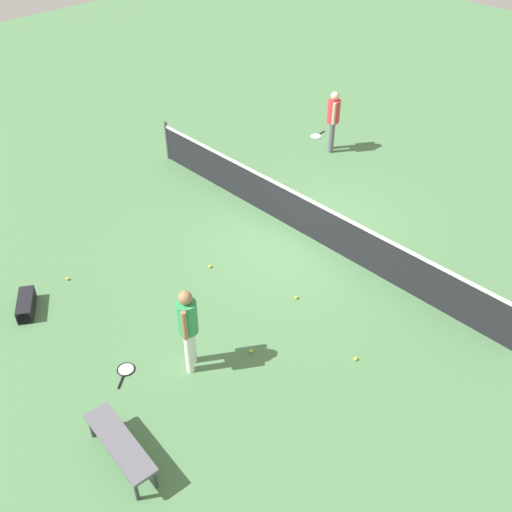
# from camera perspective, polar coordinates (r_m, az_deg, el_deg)

# --- Properties ---
(ground_plane) EXTENTS (40.00, 40.00, 0.00)m
(ground_plane) POSITION_cam_1_polar(r_m,az_deg,el_deg) (13.31, 4.81, 2.10)
(ground_plane) COLOR #4C7A4C
(court_net) EXTENTS (10.09, 0.09, 1.07)m
(court_net) POSITION_cam_1_polar(r_m,az_deg,el_deg) (13.03, 4.92, 3.88)
(court_net) COLOR #4C4C51
(court_net) RESTS_ON ground_plane
(player_near_side) EXTENTS (0.48, 0.48, 1.70)m
(player_near_side) POSITION_cam_1_polar(r_m,az_deg,el_deg) (9.71, -6.64, -6.56)
(player_near_side) COLOR white
(player_near_side) RESTS_ON ground_plane
(player_far_side) EXTENTS (0.48, 0.48, 1.70)m
(player_far_side) POSITION_cam_1_polar(r_m,az_deg,el_deg) (16.38, 7.51, 13.29)
(player_far_side) COLOR #595960
(player_far_side) RESTS_ON ground_plane
(tennis_racket_near_player) EXTENTS (0.49, 0.57, 0.03)m
(tennis_racket_near_player) POSITION_cam_1_polar(r_m,az_deg,el_deg) (10.53, -12.57, -10.80)
(tennis_racket_near_player) COLOR black
(tennis_racket_near_player) RESTS_ON ground_plane
(tennis_racket_far_player) EXTENTS (0.34, 0.60, 0.03)m
(tennis_racket_far_player) POSITION_cam_1_polar(r_m,az_deg,el_deg) (17.53, 5.89, 11.53)
(tennis_racket_far_player) COLOR white
(tennis_racket_far_player) RESTS_ON ground_plane
(tennis_ball_near_player) EXTENTS (0.07, 0.07, 0.07)m
(tennis_ball_near_player) POSITION_cam_1_polar(r_m,az_deg,el_deg) (10.58, 9.65, -9.81)
(tennis_ball_near_player) COLOR #C6E033
(tennis_ball_near_player) RESTS_ON ground_plane
(tennis_ball_by_net) EXTENTS (0.07, 0.07, 0.07)m
(tennis_ball_by_net) POSITION_cam_1_polar(r_m,az_deg,el_deg) (12.34, -4.50, -1.01)
(tennis_ball_by_net) COLOR #C6E033
(tennis_ball_by_net) RESTS_ON ground_plane
(tennis_ball_midcourt) EXTENTS (0.07, 0.07, 0.07)m
(tennis_ball_midcourt) POSITION_cam_1_polar(r_m,az_deg,el_deg) (11.60, 3.93, -4.03)
(tennis_ball_midcourt) COLOR #C6E033
(tennis_ball_midcourt) RESTS_ON ground_plane
(tennis_ball_baseline) EXTENTS (0.07, 0.07, 0.07)m
(tennis_ball_baseline) POSITION_cam_1_polar(r_m,az_deg,el_deg) (12.60, -17.83, -2.11)
(tennis_ball_baseline) COLOR #C6E033
(tennis_ball_baseline) RESTS_ON ground_plane
(tennis_ball_stray_left) EXTENTS (0.07, 0.07, 0.07)m
(tennis_ball_stray_left) POSITION_cam_1_polar(r_m,az_deg,el_deg) (10.56, -0.48, -9.22)
(tennis_ball_stray_left) COLOR #C6E033
(tennis_ball_stray_left) RESTS_ON ground_plane
(courtside_bench) EXTENTS (1.53, 0.53, 0.48)m
(courtside_bench) POSITION_cam_1_polar(r_m,az_deg,el_deg) (9.13, -13.08, -17.34)
(courtside_bench) COLOR #595960
(courtside_bench) RESTS_ON ground_plane
(equipment_bag) EXTENTS (0.82, 0.67, 0.28)m
(equipment_bag) POSITION_cam_1_polar(r_m,az_deg,el_deg) (12.06, -21.44, -4.54)
(equipment_bag) COLOR black
(equipment_bag) RESTS_ON ground_plane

